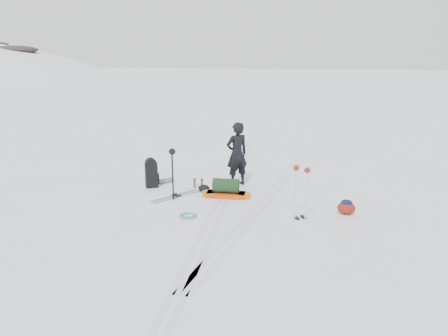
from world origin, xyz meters
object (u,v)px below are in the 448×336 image
Objects in this scene: pulk_sled at (226,190)px; skier at (237,154)px; expedition_rucksack at (153,173)px; ski_poles_black at (172,158)px.

skier is at bearing 83.41° from pulk_sled.
skier is at bearing -14.04° from expedition_rucksack.
pulk_sled is 2.48m from expedition_rucksack.
expedition_rucksack is at bearing 165.58° from pulk_sled.
ski_poles_black is at bearing -77.10° from expedition_rucksack.
ski_poles_black reaches higher than pulk_sled.
pulk_sled is 1.83m from ski_poles_black.
pulk_sled is 0.97× the size of ski_poles_black.
skier reaches higher than expedition_rucksack.
expedition_rucksack is (-2.49, -0.76, -0.57)m from skier.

